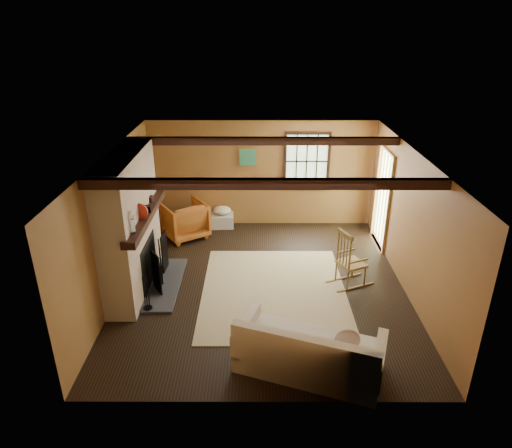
{
  "coord_description": "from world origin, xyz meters",
  "views": [
    {
      "loc": [
        -0.1,
        -7.03,
        4.33
      ],
      "look_at": [
        -0.12,
        0.4,
        1.02
      ],
      "focal_mm": 32.0,
      "sensor_mm": 36.0,
      "label": 1
    }
  ],
  "objects_px": {
    "fireplace": "(132,229)",
    "sofa": "(309,354)",
    "rocking_chair": "(350,262)",
    "laundry_basket": "(223,221)",
    "armchair": "(185,220)"
  },
  "relations": [
    {
      "from": "fireplace",
      "to": "laundry_basket",
      "type": "bearing_deg",
      "value": 62.36
    },
    {
      "from": "rocking_chair",
      "to": "sofa",
      "type": "distance_m",
      "value": 2.44
    },
    {
      "from": "rocking_chair",
      "to": "armchair",
      "type": "relative_size",
      "value": 1.21
    },
    {
      "from": "fireplace",
      "to": "sofa",
      "type": "height_order",
      "value": "fireplace"
    },
    {
      "from": "fireplace",
      "to": "laundry_basket",
      "type": "xyz_separation_m",
      "value": [
        1.34,
        2.55,
        -0.95
      ]
    },
    {
      "from": "rocking_chair",
      "to": "sofa",
      "type": "xyz_separation_m",
      "value": [
        -0.95,
        -2.24,
        -0.17
      ]
    },
    {
      "from": "rocking_chair",
      "to": "armchair",
      "type": "height_order",
      "value": "rocking_chair"
    },
    {
      "from": "laundry_basket",
      "to": "armchair",
      "type": "distance_m",
      "value": 0.97
    },
    {
      "from": "fireplace",
      "to": "rocking_chair",
      "type": "distance_m",
      "value": 3.82
    },
    {
      "from": "fireplace",
      "to": "armchair",
      "type": "bearing_deg",
      "value": 74.55
    },
    {
      "from": "rocking_chair",
      "to": "laundry_basket",
      "type": "bearing_deg",
      "value": 19.73
    },
    {
      "from": "sofa",
      "to": "armchair",
      "type": "distance_m",
      "value": 4.78
    },
    {
      "from": "fireplace",
      "to": "laundry_basket",
      "type": "distance_m",
      "value": 3.03
    },
    {
      "from": "rocking_chair",
      "to": "armchair",
      "type": "xyz_separation_m",
      "value": [
        -3.21,
        1.97,
        -0.05
      ]
    },
    {
      "from": "fireplace",
      "to": "sofa",
      "type": "relative_size",
      "value": 1.13
    }
  ]
}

